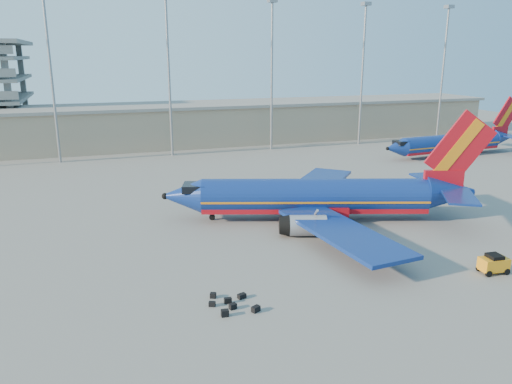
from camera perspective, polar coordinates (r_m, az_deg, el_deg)
ground at (r=54.67m, az=3.58°, el=-4.42°), size 220.00×220.00×0.00m
terminal_building at (r=110.55m, az=-2.86°, el=8.04°), size 122.00×16.00×8.50m
light_mast_row at (r=96.74m, az=-3.93°, el=14.83°), size 101.60×1.60×28.65m
aircraft_main at (r=57.80m, az=7.52°, el=-0.59°), size 36.35×34.39×12.71m
aircraft_second at (r=101.66m, az=21.65°, el=5.26°), size 31.61×12.28×10.70m
baggage_tug at (r=48.74m, az=25.52°, el=-7.38°), size 2.52×1.65×1.73m
luggage_pile at (r=38.95m, az=-2.78°, el=-12.67°), size 3.57×3.75×0.52m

